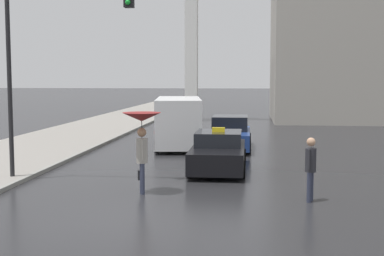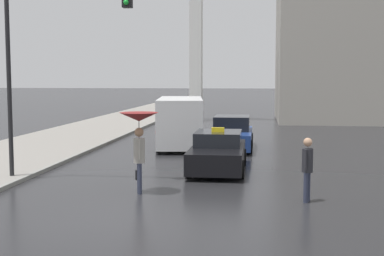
% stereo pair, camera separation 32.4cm
% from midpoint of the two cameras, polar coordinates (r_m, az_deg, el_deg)
% --- Properties ---
extents(ground_plane, '(300.00, 300.00, 0.00)m').
position_cam_midpoint_polar(ground_plane, '(12.32, -5.94, -9.96)').
color(ground_plane, '#262628').
extents(taxi, '(1.91, 4.47, 1.52)m').
position_cam_midpoint_polar(taxi, '(18.79, 3.28, -2.63)').
color(taxi, black).
rests_on(taxi, ground_plane).
extents(sedan_red, '(1.91, 4.66, 1.50)m').
position_cam_midpoint_polar(sedan_red, '(24.50, 4.64, -0.66)').
color(sedan_red, navy).
rests_on(sedan_red, ground_plane).
extents(ambulance_van, '(2.70, 5.84, 2.30)m').
position_cam_midpoint_polar(ambulance_van, '(25.07, -0.87, 0.87)').
color(ambulance_van, silver).
rests_on(ambulance_van, ground_plane).
extents(pedestrian_with_umbrella, '(1.09, 1.09, 2.29)m').
position_cam_midpoint_polar(pedestrian_with_umbrella, '(14.98, -5.06, -0.02)').
color(pedestrian_with_umbrella, '#2D3347').
rests_on(pedestrian_with_umbrella, ground_plane).
extents(pedestrian_man, '(0.37, 0.43, 1.70)m').
position_cam_midpoint_polar(pedestrian_man, '(14.33, 12.84, -3.82)').
color(pedestrian_man, '#2D3347').
rests_on(pedestrian_man, ground_plane).
extents(traffic_light, '(4.05, 0.38, 6.46)m').
position_cam_midpoint_polar(traffic_light, '(17.20, -14.01, 9.31)').
color(traffic_light, black).
rests_on(traffic_light, ground_plane).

